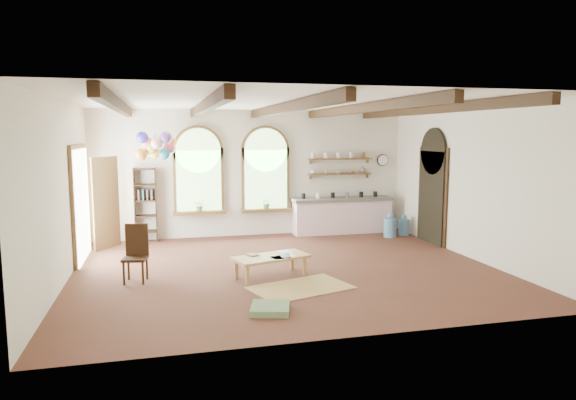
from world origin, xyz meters
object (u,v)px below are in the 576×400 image
object	(u,v)px
side_chair	(136,266)
balloon_cluster	(156,146)
coffee_table	(271,258)
kitchen_counter	(342,215)

from	to	relation	value
side_chair	balloon_cluster	bearing A→B (deg)	81.04
coffee_table	kitchen_counter	bearing A→B (deg)	53.75
kitchen_counter	coffee_table	world-z (taller)	kitchen_counter
kitchen_counter	side_chair	world-z (taller)	side_chair
balloon_cluster	kitchen_counter	bearing A→B (deg)	10.84
kitchen_counter	coffee_table	bearing A→B (deg)	-126.25
kitchen_counter	side_chair	bearing A→B (deg)	-146.21
coffee_table	balloon_cluster	bearing A→B (deg)	125.71
coffee_table	balloon_cluster	size ratio (longest dim) A/B	1.29
side_chair	balloon_cluster	xyz separation A→B (m)	(0.40, 2.51, 2.06)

